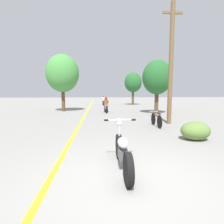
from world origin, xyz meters
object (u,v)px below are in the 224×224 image
object	(u,v)px
motorcycle_rider_lead	(106,106)
bicycle_parked	(156,120)
roadside_tree_right_far	(133,83)
motorcycle_rider_far	(103,102)
motorcycle_foreground	(122,150)
roadside_tree_left	(62,74)
roadside_tree_right_near	(157,78)
utility_pole	(171,63)

from	to	relation	value
motorcycle_rider_lead	bicycle_parked	bearing A→B (deg)	-71.70
roadside_tree_right_far	motorcycle_rider_lead	distance (m)	10.36
motorcycle_rider_far	bicycle_parked	xyz separation A→B (m)	(2.21, -16.05, -0.13)
roadside_tree_right_far	motorcycle_foreground	distance (m)	21.50
roadside_tree_left	roadside_tree_right_far	bearing A→B (deg)	43.38
roadside_tree_right_far	roadside_tree_left	distance (m)	11.46
roadside_tree_right_near	motorcycle_rider_lead	size ratio (longest dim) A/B	2.13
roadside_tree_right_near	motorcycle_foreground	bearing A→B (deg)	-112.94
motorcycle_rider_far	motorcycle_foreground	bearing A→B (deg)	-90.79
motorcycle_rider_lead	motorcycle_rider_far	distance (m)	9.12
motorcycle_foreground	bicycle_parked	distance (m)	5.47
motorcycle_rider_lead	bicycle_parked	world-z (taller)	motorcycle_rider_lead
motorcycle_rider_lead	bicycle_parked	xyz separation A→B (m)	(2.29, -6.94, -0.18)
motorcycle_foreground	roadside_tree_left	bearing A→B (deg)	106.32
utility_pole	motorcycle_foreground	bearing A→B (deg)	-121.83
roadside_tree_left	motorcycle_rider_far	size ratio (longest dim) A/B	2.72
utility_pole	roadside_tree_right_far	bearing A→B (deg)	86.20
roadside_tree_left	motorcycle_rider_far	distance (m)	9.44
utility_pole	motorcycle_rider_lead	bearing A→B (deg)	118.45
utility_pole	motorcycle_rider_far	bearing A→B (deg)	101.97
motorcycle_foreground	motorcycle_rider_lead	size ratio (longest dim) A/B	1.01
utility_pole	roadside_tree_left	world-z (taller)	utility_pole
roadside_tree_right_near	motorcycle_rider_lead	distance (m)	5.07
roadside_tree_left	motorcycle_rider_far	bearing A→B (deg)	62.78
roadside_tree_right_near	bicycle_parked	size ratio (longest dim) A/B	2.72
motorcycle_foreground	roadside_tree_right_near	bearing A→B (deg)	67.06
roadside_tree_right_near	motorcycle_rider_lead	bearing A→B (deg)	161.04
motorcycle_rider_lead	bicycle_parked	distance (m)	7.31
roadside_tree_right_near	motorcycle_foreground	xyz separation A→B (m)	(-4.39, -10.36, -2.57)
utility_pole	bicycle_parked	world-z (taller)	utility_pole
bicycle_parked	motorcycle_foreground	bearing A→B (deg)	-117.17
utility_pole	motorcycle_rider_far	xyz separation A→B (m)	(-3.23, 15.24, -2.93)
utility_pole	roadside_tree_right_near	size ratio (longest dim) A/B	1.50
roadside_tree_right_far	bicycle_parked	bearing A→B (deg)	-97.25
roadside_tree_left	motorcycle_rider_far	xyz separation A→B (m)	(4.09, 7.95, -3.05)
roadside_tree_right_far	bicycle_parked	distance (m)	16.35
motorcycle_rider_lead	motorcycle_foreground	bearing A→B (deg)	-90.98
utility_pole	roadside_tree_left	size ratio (longest dim) A/B	1.25
motorcycle_rider_far	roadside_tree_right_far	bearing A→B (deg)	-1.06
motorcycle_foreground	bicycle_parked	xyz separation A→B (m)	(2.50, 4.86, -0.08)
roadside_tree_right_near	roadside_tree_left	xyz separation A→B (m)	(-8.18, 2.61, 0.53)
roadside_tree_right_near	motorcycle_foreground	size ratio (longest dim) A/B	2.11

